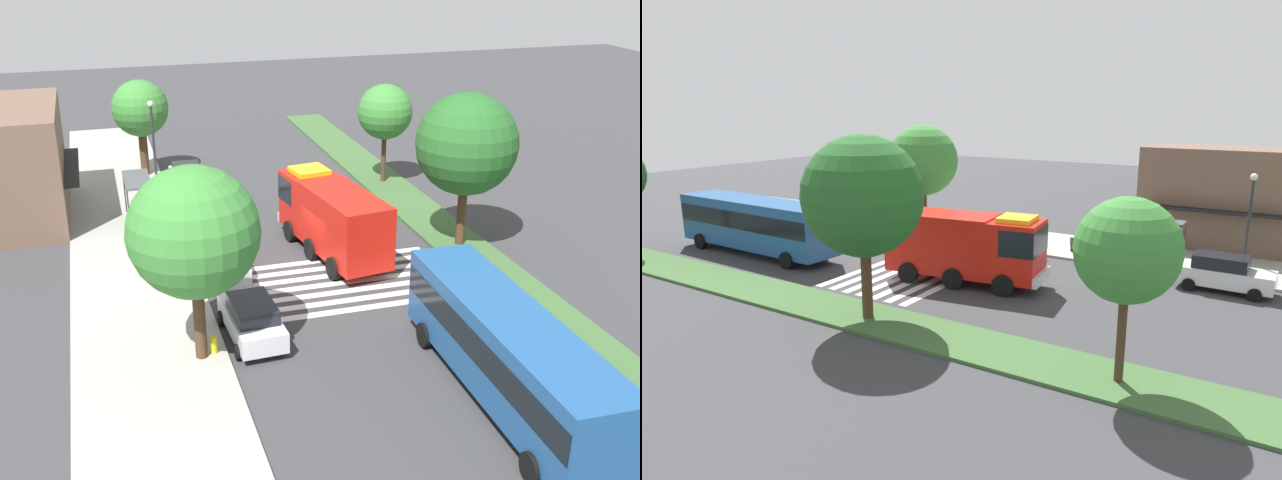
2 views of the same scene
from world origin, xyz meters
The scene contains 18 objects.
ground_plane centered at (0.00, 0.00, 0.00)m, with size 120.00×120.00×0.00m, color #38383A.
sidewalk centered at (0.00, 8.96, 0.07)m, with size 60.00×5.85×0.14m, color #9E9B93.
median_strip centered at (0.00, -7.53, 0.07)m, with size 60.00×3.00×0.14m, color #3D6033.
crosswalk centered at (-2.74, 0.00, 0.01)m, with size 5.85×10.86×0.01m.
fire_truck centered at (0.85, -0.83, 2.08)m, with size 8.63×3.70×3.77m.
parked_car_west centered at (-6.61, 4.83, 0.89)m, with size 4.49×2.23×1.74m.
parked_car_mid centered at (-0.32, 4.84, 0.87)m, with size 4.81×2.06×1.68m.
parked_car_east centered at (12.31, 4.84, 0.93)m, with size 4.57×2.14×1.82m.
transit_bus centered at (-13.39, -2.72, 2.04)m, with size 11.91×3.09×3.42m.
bus_stop_shelter centered at (7.95, 7.75, 1.89)m, with size 3.50×1.40×2.46m.
bench_near_shelter centered at (3.95, 7.72, 0.59)m, with size 1.60×0.50×0.90m.
street_lamp centered at (13.00, 6.63, 3.50)m, with size 0.36×0.36×5.63m.
storefront_building centered at (10.59, 14.22, 3.22)m, with size 9.37×5.49×6.44m.
sidewalk_tree_far_west centered at (-7.66, 7.03, 5.26)m, with size 4.89×4.89×7.59m.
sidewalk_tree_center centered at (16.61, 7.03, 4.51)m, with size 3.63×3.63×6.24m.
median_tree_west centered at (-0.25, -7.53, 5.43)m, with size 5.11×5.11×7.86m.
median_tree_center centered at (10.74, -7.53, 4.64)m, with size 3.45×3.45×6.24m.
fire_hydrant centered at (-7.52, 6.53, 0.49)m, with size 0.28×0.28×0.70m, color gold.
Camera 1 is at (-33.46, 10.11, 15.53)m, focal length 43.13 mm.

